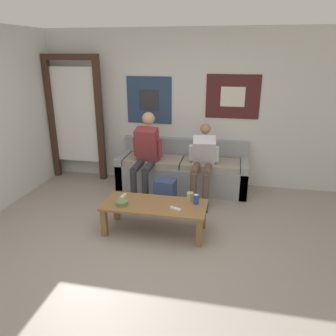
% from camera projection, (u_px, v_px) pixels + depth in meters
% --- Properties ---
extents(ground_plane, '(18.00, 18.00, 0.00)m').
position_uv_depth(ground_plane, '(141.00, 260.00, 3.65)').
color(ground_plane, gray).
extents(wall_back, '(10.00, 0.07, 2.55)m').
position_uv_depth(wall_back, '(180.00, 109.00, 5.49)').
color(wall_back, silver).
rests_on(wall_back, ground_plane).
extents(door_frame, '(1.00, 0.10, 2.15)m').
position_uv_depth(door_frame, '(75.00, 112.00, 5.66)').
color(door_frame, '#382319').
rests_on(door_frame, ground_plane).
extents(couch, '(2.12, 0.69, 0.79)m').
position_uv_depth(couch, '(182.00, 171.00, 5.48)').
color(couch, gray).
rests_on(couch, ground_plane).
extents(coffee_table, '(1.30, 0.56, 0.39)m').
position_uv_depth(coffee_table, '(155.00, 208.00, 4.11)').
color(coffee_table, olive).
rests_on(coffee_table, ground_plane).
extents(person_seated_adult, '(0.47, 0.89, 1.29)m').
position_uv_depth(person_seated_adult, '(146.00, 152.00, 5.11)').
color(person_seated_adult, '#2D2D33').
rests_on(person_seated_adult, ground_plane).
extents(person_seated_teen, '(0.47, 0.88, 1.13)m').
position_uv_depth(person_seated_teen, '(203.00, 160.00, 4.99)').
color(person_seated_teen, brown).
rests_on(person_seated_teen, ground_plane).
extents(backpack, '(0.31, 0.28, 0.43)m').
position_uv_depth(backpack, '(165.00, 195.00, 4.79)').
color(backpack, navy).
rests_on(backpack, ground_plane).
extents(ceramic_bowl, '(0.16, 0.16, 0.06)m').
position_uv_depth(ceramic_bowl, '(122.00, 203.00, 4.06)').
color(ceramic_bowl, '#607F47').
rests_on(ceramic_bowl, coffee_table).
extents(pillar_candle, '(0.08, 0.08, 0.12)m').
position_uv_depth(pillar_candle, '(190.00, 196.00, 4.17)').
color(pillar_candle, tan).
rests_on(pillar_candle, coffee_table).
extents(drink_can_blue, '(0.07, 0.07, 0.12)m').
position_uv_depth(drink_can_blue, '(196.00, 199.00, 4.08)').
color(drink_can_blue, '#28479E').
rests_on(drink_can_blue, coffee_table).
extents(game_controller_near_left, '(0.15, 0.09, 0.03)m').
position_uv_depth(game_controller_near_left, '(176.00, 209.00, 3.94)').
color(game_controller_near_left, white).
rests_on(game_controller_near_left, coffee_table).
extents(game_controller_near_right, '(0.05, 0.15, 0.03)m').
position_uv_depth(game_controller_near_right, '(123.00, 196.00, 4.29)').
color(game_controller_near_right, white).
rests_on(game_controller_near_right, coffee_table).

